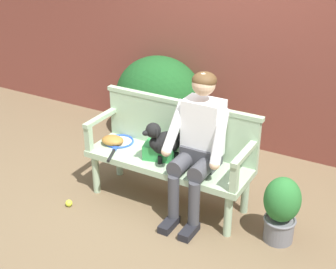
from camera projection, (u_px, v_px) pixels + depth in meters
name	position (u px, v px, depth m)	size (l,w,h in m)	color
ground_plane	(168.00, 201.00, 4.59)	(40.00, 40.00, 0.00)	brown
brick_garden_fence	(240.00, 28.00, 5.26)	(8.00, 0.30, 2.69)	brown
hedge_bush_mid_left	(159.00, 97.00, 5.68)	(1.09, 0.90, 1.00)	#194C1E
garden_bench	(168.00, 165.00, 4.41)	(1.56, 0.52, 0.47)	#9EB793
bench_backrest	(180.00, 125.00, 4.45)	(1.60, 0.06, 0.50)	#9EB793
bench_armrest_left_end	(96.00, 126.00, 4.55)	(0.06, 0.52, 0.28)	#9EB793
bench_armrest_right_end	(241.00, 163.00, 3.90)	(0.06, 0.52, 0.28)	#9EB793
person_seated	(199.00, 141.00, 4.12)	(0.56, 0.66, 1.34)	black
dog_on_bench	(163.00, 141.00, 4.28)	(0.31, 0.36, 0.39)	black
tennis_racket	(119.00, 143.00, 4.66)	(0.37, 0.58, 0.03)	blue
baseball_glove	(113.00, 140.00, 4.63)	(0.22, 0.17, 0.09)	#9E6B2D
sports_bag	(160.00, 151.00, 4.38)	(0.28, 0.20, 0.14)	#2D8E42
tennis_ball	(69.00, 203.00, 4.50)	(0.07, 0.07, 0.07)	#CCDB33
potted_plant	(281.00, 208.00, 3.93)	(0.31, 0.31, 0.60)	slate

